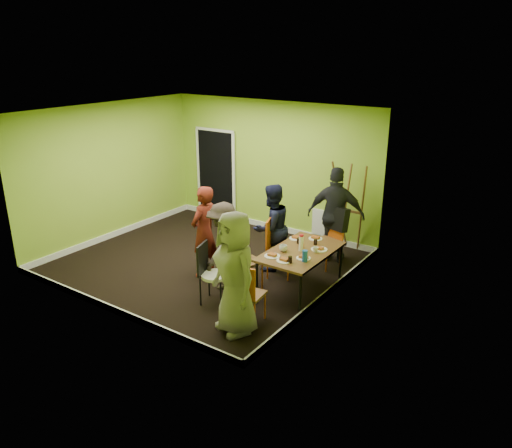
{
  "coord_description": "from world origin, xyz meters",
  "views": [
    {
      "loc": [
        5.64,
        -6.53,
        3.86
      ],
      "look_at": [
        1.14,
        0.0,
        1.01
      ],
      "focal_mm": 35.0,
      "sensor_mm": 36.0,
      "label": 1
    }
  ],
  "objects_px": {
    "blue_bottle": "(305,256)",
    "orange_bottle": "(303,245)",
    "chair_left_far": "(275,244)",
    "person_front_end": "(235,273)",
    "dining_table": "(301,254)",
    "chair_bentwood": "(210,270)",
    "person_back_end": "(336,215)",
    "chair_back_end": "(335,224)",
    "person_left_far": "(271,228)",
    "chair_left_near": "(243,254)",
    "person_standing": "(204,232)",
    "person_left_near": "(224,246)",
    "easel": "(349,209)",
    "thermos": "(301,243)",
    "chair_front_end": "(247,291)"
  },
  "relations": [
    {
      "from": "dining_table",
      "to": "chair_left_far",
      "type": "relative_size",
      "value": 1.44
    },
    {
      "from": "chair_left_far",
      "to": "thermos",
      "type": "height_order",
      "value": "chair_left_far"
    },
    {
      "from": "easel",
      "to": "thermos",
      "type": "distance_m",
      "value": 2.01
    },
    {
      "from": "thermos",
      "to": "person_left_near",
      "type": "distance_m",
      "value": 1.28
    },
    {
      "from": "chair_left_far",
      "to": "person_front_end",
      "type": "distance_m",
      "value": 1.95
    },
    {
      "from": "person_left_far",
      "to": "thermos",
      "type": "bearing_deg",
      "value": 75.16
    },
    {
      "from": "person_left_near",
      "to": "person_front_end",
      "type": "xyz_separation_m",
      "value": [
        0.98,
        -0.98,
        0.15
      ]
    },
    {
      "from": "chair_bentwood",
      "to": "person_front_end",
      "type": "xyz_separation_m",
      "value": [
        0.83,
        -0.45,
        0.35
      ]
    },
    {
      "from": "blue_bottle",
      "to": "orange_bottle",
      "type": "bearing_deg",
      "value": 122.42
    },
    {
      "from": "easel",
      "to": "dining_table",
      "type": "bearing_deg",
      "value": -87.2
    },
    {
      "from": "blue_bottle",
      "to": "person_left_near",
      "type": "height_order",
      "value": "person_left_near"
    },
    {
      "from": "dining_table",
      "to": "chair_front_end",
      "type": "distance_m",
      "value": 1.31
    },
    {
      "from": "dining_table",
      "to": "orange_bottle",
      "type": "distance_m",
      "value": 0.16
    },
    {
      "from": "chair_front_end",
      "to": "person_left_far",
      "type": "bearing_deg",
      "value": 105.54
    },
    {
      "from": "chair_left_near",
      "to": "thermos",
      "type": "relative_size",
      "value": 4.37
    },
    {
      "from": "dining_table",
      "to": "chair_bentwood",
      "type": "xyz_separation_m",
      "value": [
        -1.02,
        -1.07,
        -0.16
      ]
    },
    {
      "from": "chair_left_far",
      "to": "person_back_end",
      "type": "height_order",
      "value": "person_back_end"
    },
    {
      "from": "orange_bottle",
      "to": "person_back_end",
      "type": "height_order",
      "value": "person_back_end"
    },
    {
      "from": "dining_table",
      "to": "chair_left_far",
      "type": "distance_m",
      "value": 0.79
    },
    {
      "from": "dining_table",
      "to": "person_back_end",
      "type": "distance_m",
      "value": 1.54
    },
    {
      "from": "chair_left_far",
      "to": "thermos",
      "type": "relative_size",
      "value": 4.25
    },
    {
      "from": "person_standing",
      "to": "person_left_near",
      "type": "xyz_separation_m",
      "value": [
        0.57,
        -0.18,
        -0.07
      ]
    },
    {
      "from": "easel",
      "to": "person_back_end",
      "type": "xyz_separation_m",
      "value": [
        -0.04,
        -0.49,
        0.01
      ]
    },
    {
      "from": "chair_back_end",
      "to": "person_back_end",
      "type": "xyz_separation_m",
      "value": [
        -0.06,
        0.15,
        0.12
      ]
    },
    {
      "from": "blue_bottle",
      "to": "person_standing",
      "type": "xyz_separation_m",
      "value": [
        -1.99,
        -0.01,
        -0.03
      ]
    },
    {
      "from": "person_front_end",
      "to": "chair_back_end",
      "type": "bearing_deg",
      "value": 111.01
    },
    {
      "from": "chair_bentwood",
      "to": "chair_left_far",
      "type": "bearing_deg",
      "value": 150.86
    },
    {
      "from": "chair_left_near",
      "to": "person_left_near",
      "type": "distance_m",
      "value": 0.34
    },
    {
      "from": "blue_bottle",
      "to": "person_front_end",
      "type": "distance_m",
      "value": 1.26
    },
    {
      "from": "blue_bottle",
      "to": "person_front_end",
      "type": "height_order",
      "value": "person_front_end"
    },
    {
      "from": "easel",
      "to": "person_front_end",
      "type": "distance_m",
      "value": 3.52
    },
    {
      "from": "chair_left_far",
      "to": "person_back_end",
      "type": "bearing_deg",
      "value": 134.56
    },
    {
      "from": "easel",
      "to": "person_back_end",
      "type": "height_order",
      "value": "easel"
    },
    {
      "from": "chair_left_near",
      "to": "person_left_far",
      "type": "xyz_separation_m",
      "value": [
        -0.01,
        0.9,
        0.19
      ]
    },
    {
      "from": "chair_left_far",
      "to": "person_back_end",
      "type": "distance_m",
      "value": 1.35
    },
    {
      "from": "easel",
      "to": "person_left_far",
      "type": "xyz_separation_m",
      "value": [
        -0.81,
        -1.47,
        -0.1
      ]
    },
    {
      "from": "person_left_near",
      "to": "dining_table",
      "type": "bearing_deg",
      "value": 103.69
    },
    {
      "from": "chair_back_end",
      "to": "orange_bottle",
      "type": "xyz_separation_m",
      "value": [
        0.04,
        -1.24,
        0.02
      ]
    },
    {
      "from": "person_standing",
      "to": "person_back_end",
      "type": "relative_size",
      "value": 0.9
    },
    {
      "from": "chair_left_far",
      "to": "person_front_end",
      "type": "height_order",
      "value": "person_front_end"
    },
    {
      "from": "chair_front_end",
      "to": "person_left_near",
      "type": "distance_m",
      "value": 1.28
    },
    {
      "from": "chair_back_end",
      "to": "person_left_far",
      "type": "xyz_separation_m",
      "value": [
        -0.83,
        -0.83,
        0.01
      ]
    },
    {
      "from": "chair_left_near",
      "to": "person_standing",
      "type": "height_order",
      "value": "person_standing"
    },
    {
      "from": "chair_left_far",
      "to": "orange_bottle",
      "type": "bearing_deg",
      "value": 52.14
    },
    {
      "from": "chair_back_end",
      "to": "person_left_far",
      "type": "relative_size",
      "value": 0.7
    },
    {
      "from": "dining_table",
      "to": "chair_left_near",
      "type": "height_order",
      "value": "chair_left_near"
    },
    {
      "from": "orange_bottle",
      "to": "person_left_far",
      "type": "height_order",
      "value": "person_left_far"
    },
    {
      "from": "blue_bottle",
      "to": "person_left_far",
      "type": "height_order",
      "value": "person_left_far"
    },
    {
      "from": "person_left_near",
      "to": "person_front_end",
      "type": "height_order",
      "value": "person_front_end"
    },
    {
      "from": "thermos",
      "to": "person_front_end",
      "type": "relative_size",
      "value": 0.14
    }
  ]
}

